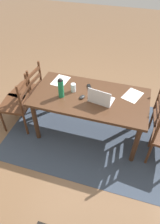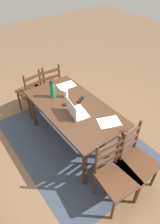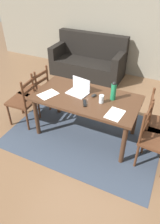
{
  "view_description": "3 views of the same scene",
  "coord_description": "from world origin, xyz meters",
  "px_view_note": "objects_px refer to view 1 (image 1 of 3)",
  "views": [
    {
      "loc": [
        -0.51,
        2.16,
        2.51
      ],
      "look_at": [
        0.12,
        0.09,
        0.49
      ],
      "focal_mm": 32.33,
      "sensor_mm": 36.0,
      "label": 1
    },
    {
      "loc": [
        -1.92,
        1.31,
        2.6
      ],
      "look_at": [
        -0.02,
        -0.11,
        0.59
      ],
      "focal_mm": 32.21,
      "sensor_mm": 36.0,
      "label": 2
    },
    {
      "loc": [
        1.09,
        -2.5,
        2.45
      ],
      "look_at": [
        -0.06,
        -0.09,
        0.5
      ],
      "focal_mm": 33.5,
      "sensor_mm": 36.0,
      "label": 3
    }
  ],
  "objects_px": {
    "chair_right_near": "(28,91)",
    "laptop": "(100,99)",
    "dining_table": "(90,101)",
    "chair_right_far": "(18,104)",
    "computer_mouse": "(82,97)",
    "water_bottle": "(61,87)",
    "drinking_glass": "(73,88)",
    "tv_remote": "(90,88)"
  },
  "relations": [
    {
      "from": "chair_right_near",
      "to": "laptop",
      "type": "height_order",
      "value": "laptop"
    },
    {
      "from": "chair_right_near",
      "to": "tv_remote",
      "type": "relative_size",
      "value": 5.59
    },
    {
      "from": "laptop",
      "to": "tv_remote",
      "type": "height_order",
      "value": "laptop"
    },
    {
      "from": "water_bottle",
      "to": "tv_remote",
      "type": "height_order",
      "value": "water_bottle"
    },
    {
      "from": "chair_right_far",
      "to": "water_bottle",
      "type": "xyz_separation_m",
      "value": [
        -0.72,
        -0.05,
        0.43
      ]
    },
    {
      "from": "tv_remote",
      "to": "chair_right_near",
      "type": "bearing_deg",
      "value": -27.05
    },
    {
      "from": "laptop",
      "to": "computer_mouse",
      "type": "xyz_separation_m",
      "value": [
        0.26,
        -0.01,
        -0.04
      ]
    },
    {
      "from": "computer_mouse",
      "to": "water_bottle",
      "type": "bearing_deg",
      "value": 28.72
    },
    {
      "from": "chair_right_far",
      "to": "water_bottle",
      "type": "height_order",
      "value": "water_bottle"
    },
    {
      "from": "water_bottle",
      "to": "computer_mouse",
      "type": "distance_m",
      "value": 0.32
    },
    {
      "from": "laptop",
      "to": "chair_right_near",
      "type": "bearing_deg",
      "value": -11.01
    },
    {
      "from": "chair_right_far",
      "to": "drinking_glass",
      "type": "height_order",
      "value": "chair_right_far"
    },
    {
      "from": "dining_table",
      "to": "tv_remote",
      "type": "height_order",
      "value": "tv_remote"
    },
    {
      "from": "chair_right_near",
      "to": "computer_mouse",
      "type": "xyz_separation_m",
      "value": [
        -1.01,
        0.24,
        0.29
      ]
    },
    {
      "from": "dining_table",
      "to": "chair_right_far",
      "type": "relative_size",
      "value": 1.72
    },
    {
      "from": "drinking_glass",
      "to": "computer_mouse",
      "type": "bearing_deg",
      "value": 145.16
    },
    {
      "from": "water_bottle",
      "to": "laptop",
      "type": "bearing_deg",
      "value": -176.06
    },
    {
      "from": "dining_table",
      "to": "tv_remote",
      "type": "distance_m",
      "value": 0.21
    },
    {
      "from": "chair_right_far",
      "to": "drinking_glass",
      "type": "relative_size",
      "value": 7.66
    },
    {
      "from": "laptop",
      "to": "drinking_glass",
      "type": "xyz_separation_m",
      "value": [
        0.42,
        -0.12,
        0.0
      ]
    },
    {
      "from": "dining_table",
      "to": "water_bottle",
      "type": "relative_size",
      "value": 5.52
    },
    {
      "from": "laptop",
      "to": "water_bottle",
      "type": "distance_m",
      "value": 0.55
    },
    {
      "from": "water_bottle",
      "to": "chair_right_near",
      "type": "bearing_deg",
      "value": -21.51
    },
    {
      "from": "laptop",
      "to": "water_bottle",
      "type": "height_order",
      "value": "water_bottle"
    },
    {
      "from": "computer_mouse",
      "to": "tv_remote",
      "type": "distance_m",
      "value": 0.25
    },
    {
      "from": "dining_table",
      "to": "chair_right_far",
      "type": "xyz_separation_m",
      "value": [
        1.1,
        0.17,
        -0.18
      ]
    },
    {
      "from": "laptop",
      "to": "tv_remote",
      "type": "xyz_separation_m",
      "value": [
        0.21,
        -0.25,
        -0.05
      ]
    },
    {
      "from": "computer_mouse",
      "to": "chair_right_far",
      "type": "bearing_deg",
      "value": 24.89
    },
    {
      "from": "tv_remote",
      "to": "water_bottle",
      "type": "bearing_deg",
      "value": 13.91
    },
    {
      "from": "chair_right_far",
      "to": "laptop",
      "type": "bearing_deg",
      "value": -176.01
    },
    {
      "from": "chair_right_far",
      "to": "computer_mouse",
      "type": "bearing_deg",
      "value": -174.43
    },
    {
      "from": "chair_right_near",
      "to": "laptop",
      "type": "distance_m",
      "value": 1.33
    },
    {
      "from": "laptop",
      "to": "computer_mouse",
      "type": "height_order",
      "value": "laptop"
    },
    {
      "from": "chair_right_far",
      "to": "computer_mouse",
      "type": "height_order",
      "value": "chair_right_far"
    },
    {
      "from": "dining_table",
      "to": "chair_right_far",
      "type": "distance_m",
      "value": 1.13
    },
    {
      "from": "chair_right_far",
      "to": "tv_remote",
      "type": "xyz_separation_m",
      "value": [
        -1.05,
        -0.34,
        0.29
      ]
    },
    {
      "from": "chair_right_far",
      "to": "computer_mouse",
      "type": "distance_m",
      "value": 1.05
    },
    {
      "from": "dining_table",
      "to": "chair_right_near",
      "type": "height_order",
      "value": "chair_right_near"
    },
    {
      "from": "dining_table",
      "to": "drinking_glass",
      "type": "distance_m",
      "value": 0.31
    },
    {
      "from": "dining_table",
      "to": "computer_mouse",
      "type": "height_order",
      "value": "computer_mouse"
    },
    {
      "from": "tv_remote",
      "to": "laptop",
      "type": "bearing_deg",
      "value": 102.54
    },
    {
      "from": "water_bottle",
      "to": "tv_remote",
      "type": "distance_m",
      "value": 0.46
    }
  ]
}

